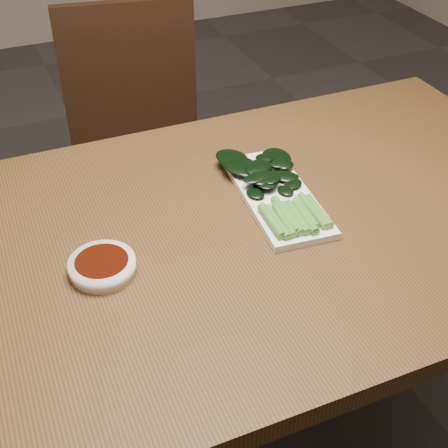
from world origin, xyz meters
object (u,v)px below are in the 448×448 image
Objects in this scene: gai_lan at (270,184)px; sauce_bowl at (102,266)px; serving_plate at (276,196)px; chair_far at (139,149)px; table at (234,256)px.

sauce_bowl is at bearing -165.25° from gai_lan.
sauce_bowl reaches higher than serving_plate.
sauce_bowl is 0.35× the size of serving_plate.
table is at bearing -82.73° from chair_far.
table is 4.36× the size of gai_lan.
gai_lan is (0.08, -0.70, 0.29)m from chair_far.
sauce_bowl is at bearing -167.95° from serving_plate.
chair_far reaches higher than serving_plate.
chair_far is at bearing 96.52° from serving_plate.
serving_plate is 0.97× the size of gai_lan.
chair_far is (0.03, 0.76, -0.19)m from table.
chair_far is 0.88m from sauce_bowl.
serving_plate is (0.11, 0.05, 0.08)m from table.
sauce_bowl is at bearing -99.99° from chair_far.
chair_far reaches higher than gai_lan.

